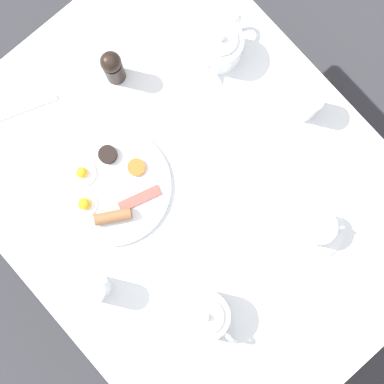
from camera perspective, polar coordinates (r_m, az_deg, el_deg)
The scene contains 13 objects.
ground_plane at distance 2.04m, azimuth -0.00°, elevation -2.43°, with size 8.00×8.00×0.00m, color #333338.
table at distance 1.40m, azimuth -0.00°, elevation -0.42°, with size 0.91×1.17×0.71m.
breakfast_plate at distance 1.34m, azimuth -8.72°, elevation 0.51°, with size 0.30×0.30×0.04m.
teapot_near at distance 1.28m, azimuth 1.48°, elevation -12.97°, with size 0.11×0.19×0.11m.
teapot_far at distance 1.38m, azimuth 3.04°, elevation 15.24°, with size 0.19×0.11×0.11m.
teacup_with_saucer_left at distance 1.33m, azimuth 13.21°, elevation -3.74°, with size 0.15×0.15×0.07m.
water_glass_tall at distance 1.29m, azimuth -10.35°, elevation -10.18°, with size 0.06×0.06×0.11m.
water_glass_short at distance 1.35m, azimuth 12.14°, elevation 9.14°, with size 0.06×0.06×0.10m.
pepper_grinder at distance 1.35m, azimuth -8.45°, elevation 13.06°, with size 0.05×0.05×0.12m.
fork_by_plate at distance 1.34m, azimuth 6.32°, elevation 1.03°, with size 0.02×0.16×0.00m.
knife_by_plate at distance 1.44m, azimuth -17.97°, elevation 8.20°, with size 0.20×0.08×0.00m.
spoon_for_tea at distance 1.39m, azimuth 15.54°, elevation 3.15°, with size 0.09×0.13×0.00m.
fork_spare at distance 1.37m, azimuth 15.74°, elevation -11.85°, with size 0.07×0.17×0.00m.
Camera 1 is at (0.10, 0.12, 2.03)m, focal length 50.00 mm.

